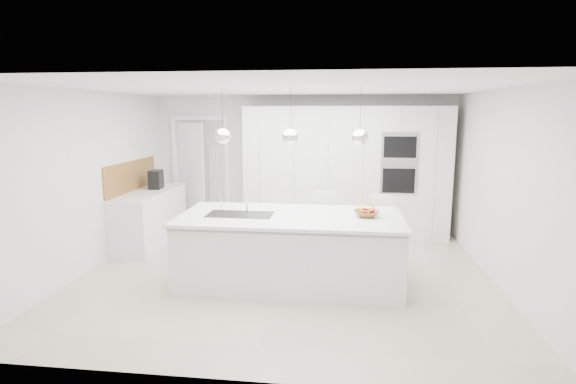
# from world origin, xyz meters

# --- Properties ---
(floor) EXTENTS (5.50, 5.50, 0.00)m
(floor) POSITION_xyz_m (0.00, 0.00, 0.00)
(floor) COLOR #B9B094
(floor) RESTS_ON ground
(wall_back) EXTENTS (5.50, 0.00, 5.50)m
(wall_back) POSITION_xyz_m (0.00, 2.50, 1.25)
(wall_back) COLOR silver
(wall_back) RESTS_ON ground
(wall_left) EXTENTS (0.00, 5.00, 5.00)m
(wall_left) POSITION_xyz_m (-2.75, 0.00, 1.25)
(wall_left) COLOR silver
(wall_left) RESTS_ON ground
(ceiling) EXTENTS (5.50, 5.50, 0.00)m
(ceiling) POSITION_xyz_m (0.00, 0.00, 2.50)
(ceiling) COLOR white
(ceiling) RESTS_ON wall_back
(tall_cabinets) EXTENTS (3.60, 0.60, 2.30)m
(tall_cabinets) POSITION_xyz_m (0.80, 2.20, 1.15)
(tall_cabinets) COLOR white
(tall_cabinets) RESTS_ON floor
(oven_stack) EXTENTS (0.62, 0.04, 1.05)m
(oven_stack) POSITION_xyz_m (1.70, 1.89, 1.35)
(oven_stack) COLOR #A5A5A8
(oven_stack) RESTS_ON tall_cabinets
(doorway_frame) EXTENTS (1.11, 0.08, 2.13)m
(doorway_frame) POSITION_xyz_m (-1.95, 2.47, 1.02)
(doorway_frame) COLOR white
(doorway_frame) RESTS_ON floor
(hallway_door) EXTENTS (0.76, 0.38, 2.00)m
(hallway_door) POSITION_xyz_m (-2.20, 2.42, 1.00)
(hallway_door) COLOR white
(hallway_door) RESTS_ON floor
(radiator) EXTENTS (0.32, 0.04, 1.40)m
(radiator) POSITION_xyz_m (-1.63, 2.46, 0.85)
(radiator) COLOR white
(radiator) RESTS_ON floor
(left_base_cabinets) EXTENTS (0.60, 1.80, 0.86)m
(left_base_cabinets) POSITION_xyz_m (-2.45, 1.20, 0.43)
(left_base_cabinets) COLOR white
(left_base_cabinets) RESTS_ON floor
(left_worktop) EXTENTS (0.62, 1.82, 0.04)m
(left_worktop) POSITION_xyz_m (-2.45, 1.20, 0.88)
(left_worktop) COLOR white
(left_worktop) RESTS_ON left_base_cabinets
(oak_backsplash) EXTENTS (0.02, 1.80, 0.50)m
(oak_backsplash) POSITION_xyz_m (-2.74, 1.20, 1.15)
(oak_backsplash) COLOR olive
(oak_backsplash) RESTS_ON wall_left
(island_base) EXTENTS (2.80, 1.20, 0.86)m
(island_base) POSITION_xyz_m (0.10, -0.30, 0.43)
(island_base) COLOR white
(island_base) RESTS_ON floor
(island_worktop) EXTENTS (2.84, 1.40, 0.04)m
(island_worktop) POSITION_xyz_m (0.10, -0.25, 0.88)
(island_worktop) COLOR white
(island_worktop) RESTS_ON island_base
(island_sink) EXTENTS (0.84, 0.44, 0.18)m
(island_sink) POSITION_xyz_m (-0.55, -0.30, 0.82)
(island_sink) COLOR #3F3F42
(island_sink) RESTS_ON island_worktop
(island_tap) EXTENTS (0.02, 0.02, 0.30)m
(island_tap) POSITION_xyz_m (-0.50, -0.10, 1.05)
(island_tap) COLOR white
(island_tap) RESTS_ON island_worktop
(pendant_left) EXTENTS (0.20, 0.20, 0.20)m
(pendant_left) POSITION_xyz_m (-0.75, -0.30, 1.90)
(pendant_left) COLOR white
(pendant_left) RESTS_ON ceiling
(pendant_mid) EXTENTS (0.20, 0.20, 0.20)m
(pendant_mid) POSITION_xyz_m (0.10, -0.30, 1.90)
(pendant_mid) COLOR white
(pendant_mid) RESTS_ON ceiling
(pendant_right) EXTENTS (0.20, 0.20, 0.20)m
(pendant_right) POSITION_xyz_m (0.95, -0.30, 1.90)
(pendant_right) COLOR white
(pendant_right) RESTS_ON ceiling
(fruit_bowl) EXTENTS (0.33, 0.33, 0.08)m
(fruit_bowl) POSITION_xyz_m (1.06, -0.22, 0.94)
(fruit_bowl) COLOR olive
(fruit_bowl) RESTS_ON island_worktop
(espresso_machine) EXTENTS (0.23, 0.32, 0.32)m
(espresso_machine) POSITION_xyz_m (-2.43, 1.47, 1.06)
(espresso_machine) COLOR black
(espresso_machine) RESTS_ON left_worktop
(bar_stool_left) EXTENTS (0.38, 0.50, 1.04)m
(bar_stool_left) POSITION_xyz_m (0.50, 0.58, 0.52)
(bar_stool_left) COLOR white
(bar_stool_left) RESTS_ON floor
(bar_stool_right) EXTENTS (0.39, 0.50, 1.02)m
(bar_stool_right) POSITION_xyz_m (1.31, 0.52, 0.51)
(bar_stool_right) COLOR white
(bar_stool_right) RESTS_ON floor
(apple_a) EXTENTS (0.08, 0.08, 0.08)m
(apple_a) POSITION_xyz_m (1.04, -0.21, 0.97)
(apple_a) COLOR #9F060A
(apple_a) RESTS_ON fruit_bowl
(apple_b) EXTENTS (0.08, 0.08, 0.08)m
(apple_b) POSITION_xyz_m (1.13, -0.21, 0.97)
(apple_b) COLOR #9F060A
(apple_b) RESTS_ON fruit_bowl
(banana_bunch) EXTENTS (0.24, 0.17, 0.22)m
(banana_bunch) POSITION_xyz_m (1.06, -0.25, 1.02)
(banana_bunch) COLOR yellow
(banana_bunch) RESTS_ON fruit_bowl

